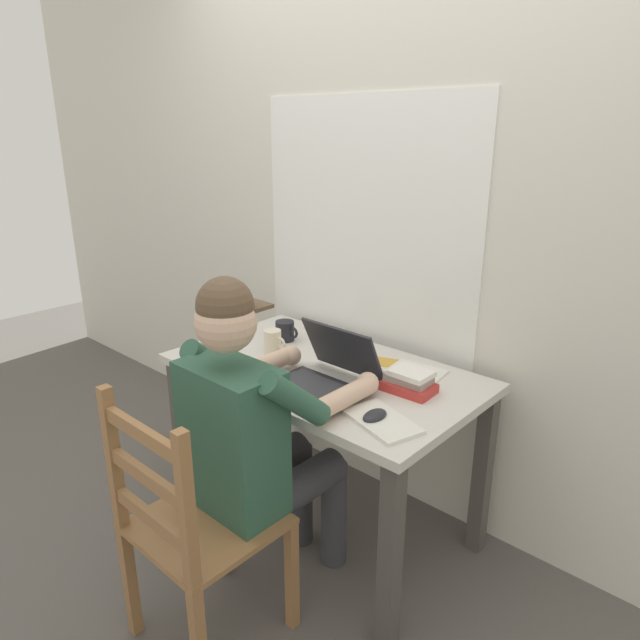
# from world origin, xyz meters

# --- Properties ---
(ground_plane) EXTENTS (8.00, 8.00, 0.00)m
(ground_plane) POSITION_xyz_m (0.00, 0.00, 0.00)
(ground_plane) COLOR #56514C
(back_wall) EXTENTS (6.00, 0.08, 2.60)m
(back_wall) POSITION_xyz_m (-0.00, 0.44, 1.30)
(back_wall) COLOR silver
(back_wall) RESTS_ON ground
(desk) EXTENTS (1.23, 0.72, 0.74)m
(desk) POSITION_xyz_m (0.00, 0.00, 0.63)
(desk) COLOR beige
(desk) RESTS_ON ground
(seated_person) EXTENTS (0.50, 0.60, 1.23)m
(seated_person) POSITION_xyz_m (0.09, -0.44, 0.67)
(seated_person) COLOR #2D5642
(seated_person) RESTS_ON ground
(wooden_chair) EXTENTS (0.42, 0.42, 0.92)m
(wooden_chair) POSITION_xyz_m (0.09, -0.72, 0.45)
(wooden_chair) COLOR olive
(wooden_chair) RESTS_ON ground
(laptop) EXTENTS (0.33, 0.33, 0.22)m
(laptop) POSITION_xyz_m (0.11, -0.12, 0.79)
(laptop) COLOR #232328
(laptop) RESTS_ON desk
(computer_mouse) EXTENTS (0.06, 0.10, 0.03)m
(computer_mouse) POSITION_xyz_m (0.41, -0.20, 0.75)
(computer_mouse) COLOR #232328
(computer_mouse) RESTS_ON desk
(coffee_mug_white) EXTENTS (0.11, 0.07, 0.10)m
(coffee_mug_white) POSITION_xyz_m (-0.26, -0.02, 0.79)
(coffee_mug_white) COLOR beige
(coffee_mug_white) RESTS_ON desk
(coffee_mug_dark) EXTENTS (0.12, 0.08, 0.09)m
(coffee_mug_dark) POSITION_xyz_m (-0.33, 0.12, 0.78)
(coffee_mug_dark) COLOR black
(coffee_mug_dark) RESTS_ON desk
(book_stack_main) EXTENTS (0.19, 0.13, 0.08)m
(book_stack_main) POSITION_xyz_m (0.37, 0.06, 0.77)
(book_stack_main) COLOR #BC332D
(book_stack_main) RESTS_ON desk
(paper_pile_near_laptop) EXTENTS (0.23, 0.18, 0.01)m
(paper_pile_near_laptop) POSITION_xyz_m (0.30, 0.21, 0.74)
(paper_pile_near_laptop) COLOR silver
(paper_pile_near_laptop) RESTS_ON desk
(paper_pile_back_corner) EXTENTS (0.29, 0.22, 0.01)m
(paper_pile_back_corner) POSITION_xyz_m (0.43, -0.20, 0.74)
(paper_pile_back_corner) COLOR silver
(paper_pile_back_corner) RESTS_ON desk
(landscape_photo_print) EXTENTS (0.15, 0.13, 0.00)m
(landscape_photo_print) POSITION_xyz_m (0.17, 0.22, 0.74)
(landscape_photo_print) COLOR gold
(landscape_photo_print) RESTS_ON desk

